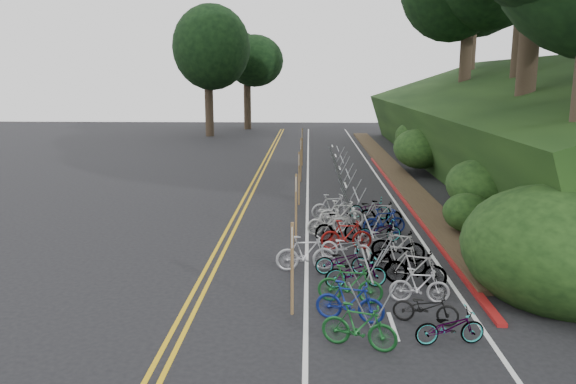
% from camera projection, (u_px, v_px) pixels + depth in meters
% --- Properties ---
extents(ground, '(120.00, 120.00, 0.00)m').
position_uv_depth(ground, '(270.00, 293.00, 15.55)').
color(ground, black).
rests_on(ground, ground).
extents(road_markings, '(7.47, 80.00, 0.01)m').
position_uv_depth(road_markings, '(299.00, 209.00, 25.41)').
color(road_markings, gold).
rests_on(road_markings, ground).
extents(red_curb, '(0.25, 28.00, 0.10)m').
position_uv_depth(red_curb, '(405.00, 200.00, 27.08)').
color(red_curb, maroon).
rests_on(red_curb, ground).
extents(embankment, '(14.30, 48.14, 9.11)m').
position_uv_depth(embankment, '(510.00, 134.00, 33.20)').
color(embankment, black).
rests_on(embankment, ground).
extents(bike_rack_front, '(1.16, 2.71, 1.20)m').
position_uv_depth(bike_rack_front, '(367.00, 277.00, 14.36)').
color(bike_rack_front, gray).
rests_on(bike_rack_front, ground).
extents(bike_racks_rest, '(1.14, 23.00, 1.17)m').
position_uv_depth(bike_racks_rest, '(348.00, 180.00, 28.00)').
color(bike_racks_rest, gray).
rests_on(bike_racks_rest, ground).
extents(signpost_near, '(0.08, 0.40, 2.40)m').
position_uv_depth(signpost_near, '(292.00, 262.00, 13.89)').
color(signpost_near, brown).
rests_on(signpost_near, ground).
extents(signposts_rest, '(0.08, 18.40, 2.50)m').
position_uv_depth(signposts_rest, '(300.00, 165.00, 28.95)').
color(signposts_rest, brown).
rests_on(signposts_rest, ground).
extents(bike_front, '(0.74, 1.91, 1.12)m').
position_uv_depth(bike_front, '(306.00, 253.00, 17.25)').
color(bike_front, '#9E9EA3').
rests_on(bike_front, ground).
extents(bike_valet, '(3.34, 13.41, 1.08)m').
position_uv_depth(bike_valet, '(368.00, 246.00, 18.21)').
color(bike_valet, '#144C1E').
rests_on(bike_valet, ground).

